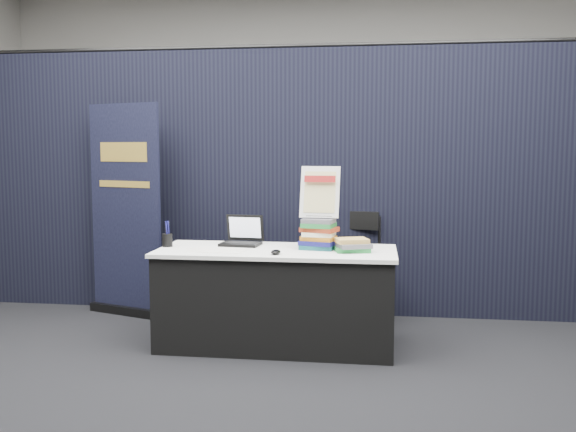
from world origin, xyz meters
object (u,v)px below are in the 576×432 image
(info_sign, at_px, (320,193))
(pullup_banner, at_px, (126,222))
(display_table, at_px, (277,298))
(book_stack_short, at_px, (353,245))
(laptop, at_px, (242,238))
(stacking_chair, at_px, (356,261))
(book_stack_tall, at_px, (319,234))

(info_sign, distance_m, pullup_banner, 1.96)
(display_table, bearing_deg, book_stack_short, -4.37)
(laptop, relative_size, pullup_banner, 0.17)
(laptop, distance_m, book_stack_short, 0.92)
(laptop, height_order, book_stack_short, laptop)
(laptop, distance_m, stacking_chair, 1.13)
(book_stack_tall, distance_m, info_sign, 0.31)
(display_table, bearing_deg, info_sign, 13.62)
(pullup_banner, bearing_deg, display_table, -7.50)
(laptop, xyz_separation_m, info_sign, (0.63, -0.11, 0.37))
(info_sign, height_order, pullup_banner, pullup_banner)
(book_stack_short, relative_size, pullup_banner, 0.14)
(stacking_chair, bearing_deg, pullup_banner, -162.95)
(laptop, xyz_separation_m, stacking_chair, (0.88, 0.66, -0.28))
(laptop, distance_m, pullup_banner, 1.31)
(laptop, bearing_deg, display_table, -25.43)
(laptop, bearing_deg, info_sign, -4.24)
(book_stack_tall, bearing_deg, info_sign, 90.00)
(laptop, xyz_separation_m, pullup_banner, (-1.18, 0.55, 0.04))
(info_sign, bearing_deg, display_table, -162.42)
(display_table, height_order, pullup_banner, pullup_banner)
(book_stack_tall, relative_size, stacking_chair, 0.30)
(display_table, distance_m, book_stack_short, 0.72)
(display_table, bearing_deg, stacking_chair, 55.94)
(stacking_chair, bearing_deg, book_stack_tall, -93.27)
(book_stack_short, bearing_deg, pullup_banner, 159.26)
(book_stack_tall, bearing_deg, pullup_banner, 159.07)
(stacking_chair, bearing_deg, book_stack_short, -75.28)
(display_table, bearing_deg, book_stack_tall, 8.35)
(book_stack_tall, xyz_separation_m, pullup_banner, (-1.81, 0.69, -0.02))
(laptop, bearing_deg, book_stack_short, -8.99)
(book_stack_short, distance_m, info_sign, 0.47)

